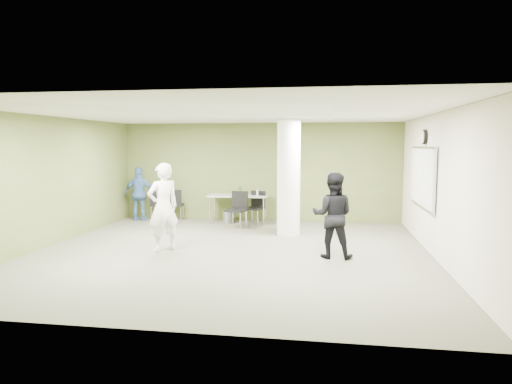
% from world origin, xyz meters
% --- Properties ---
extents(floor, '(8.00, 8.00, 0.00)m').
position_xyz_m(floor, '(0.00, 0.00, 0.00)').
color(floor, '#504F3F').
rests_on(floor, ground).
extents(ceiling, '(8.00, 8.00, 0.00)m').
position_xyz_m(ceiling, '(0.00, 0.00, 2.80)').
color(ceiling, white).
rests_on(ceiling, wall_back).
extents(wall_back, '(8.00, 2.80, 0.02)m').
position_xyz_m(wall_back, '(0.00, 4.00, 1.40)').
color(wall_back, '#515D2B').
rests_on(wall_back, floor).
extents(wall_left, '(0.02, 8.00, 2.80)m').
position_xyz_m(wall_left, '(-4.00, 0.00, 1.40)').
color(wall_left, '#515D2B').
rests_on(wall_left, floor).
extents(wall_right_cream, '(0.02, 8.00, 2.80)m').
position_xyz_m(wall_right_cream, '(4.00, 0.00, 1.40)').
color(wall_right_cream, beige).
rests_on(wall_right_cream, floor).
extents(column, '(0.56, 0.56, 2.80)m').
position_xyz_m(column, '(1.00, 2.00, 1.40)').
color(column, silver).
rests_on(column, floor).
extents(whiteboard, '(0.05, 2.30, 1.30)m').
position_xyz_m(whiteboard, '(3.92, 1.20, 1.50)').
color(whiteboard, silver).
rests_on(whiteboard, wall_right_cream).
extents(wall_clock, '(0.06, 0.32, 0.32)m').
position_xyz_m(wall_clock, '(3.92, 1.20, 2.35)').
color(wall_clock, black).
rests_on(wall_clock, wall_right_cream).
extents(folding_table, '(1.68, 0.77, 1.04)m').
position_xyz_m(folding_table, '(-0.52, 3.48, 0.74)').
color(folding_table, gray).
rests_on(folding_table, floor).
extents(wastebasket, '(0.28, 0.28, 0.32)m').
position_xyz_m(wastebasket, '(-0.79, 3.37, 0.16)').
color(wastebasket, '#4C4C4C').
rests_on(wastebasket, floor).
extents(chair_back_left, '(0.50, 0.50, 0.90)m').
position_xyz_m(chair_back_left, '(-2.91, 3.57, 0.53)').
color(chair_back_left, black).
rests_on(chair_back_left, floor).
extents(chair_back_right, '(0.51, 0.51, 0.90)m').
position_xyz_m(chair_back_right, '(-2.41, 3.57, 0.53)').
color(chair_back_right, black).
rests_on(chair_back_right, floor).
extents(chair_table_left, '(0.57, 0.57, 0.96)m').
position_xyz_m(chair_table_left, '(-0.40, 2.77, 0.56)').
color(chair_table_left, black).
rests_on(chair_table_left, floor).
extents(chair_table_right, '(0.58, 0.58, 0.91)m').
position_xyz_m(chair_table_right, '(0.00, 3.35, 0.53)').
color(chair_table_right, black).
rests_on(chair_table_right, floor).
extents(woman_white, '(0.78, 0.78, 1.82)m').
position_xyz_m(woman_white, '(-1.41, -0.07, 0.91)').
color(woman_white, white).
rests_on(woman_white, floor).
extents(man_black, '(0.85, 0.69, 1.66)m').
position_xyz_m(man_black, '(2.03, -0.13, 0.83)').
color(man_black, black).
rests_on(man_black, floor).
extents(man_blue, '(0.95, 0.50, 1.55)m').
position_xyz_m(man_blue, '(-3.40, 3.40, 0.77)').
color(man_blue, '#3F639E').
rests_on(man_blue, floor).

